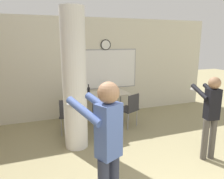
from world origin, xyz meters
TOP-DOWN VIEW (x-y plane):
  - wall_back at (0.01, 5.06)m, footprint 8.00×0.15m
  - support_pillar at (-0.70, 3.19)m, footprint 0.47×0.47m
  - folding_table at (0.19, 4.47)m, footprint 1.66×0.70m
  - bottle_on_table at (-0.08, 4.48)m, footprint 0.07×0.07m
  - chair_table_left at (-0.72, 3.83)m, footprint 0.56×0.56m
  - chair_table_front at (-0.04, 3.40)m, footprint 0.50×0.50m
  - chair_table_right at (0.78, 3.76)m, footprint 0.59×0.59m
  - person_playing_front at (-0.75, 1.11)m, footprint 0.58×0.71m
  - person_playing_side at (1.50, 1.85)m, footprint 0.41×0.64m

SIDE VIEW (x-z plane):
  - chair_table_left at x=-0.72m, z-range 0.08..0.95m
  - chair_table_front at x=-0.04m, z-range 0.08..0.95m
  - chair_table_right at x=0.78m, z-range 0.08..0.95m
  - folding_table at x=0.19m, z-range 0.33..1.08m
  - bottle_on_table at x=-0.08m, z-range 0.72..1.01m
  - person_playing_side at x=1.50m, z-range 0.14..1.70m
  - person_playing_front at x=-0.75m, z-range 0.16..1.91m
  - wall_back at x=0.01m, z-range 0.00..2.80m
  - support_pillar at x=-0.70m, z-range 0.00..2.80m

